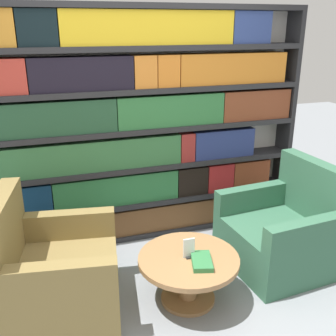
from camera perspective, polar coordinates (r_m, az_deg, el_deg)
ground_plane at (r=3.14m, az=2.69°, el=-21.17°), size 14.00×14.00×0.00m
bookshelf at (r=3.82m, az=-4.38°, el=5.73°), size 3.35×0.30×2.25m
armchair_left at (r=3.18m, az=-16.37°, el=-14.55°), size 0.99×1.00×0.94m
armchair_right at (r=3.74m, az=16.44°, el=-9.00°), size 0.93×0.94×0.94m
coffee_table at (r=3.16m, az=2.98°, el=-14.47°), size 0.78×0.78×0.39m
table_sign at (r=3.06m, az=3.04°, el=-11.71°), size 0.09×0.06×0.16m
stray_book at (r=3.02m, az=4.91°, el=-13.33°), size 0.21×0.28×0.04m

